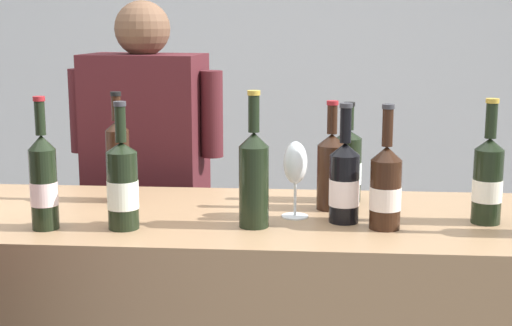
# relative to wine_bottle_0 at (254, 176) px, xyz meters

# --- Properties ---
(wall_back) EXTENTS (8.00, 0.10, 2.80)m
(wall_back) POSITION_rel_wine_bottle_0_xyz_m (-0.20, 2.72, 0.26)
(wall_back) COLOR silver
(wall_back) RESTS_ON ground_plane
(wine_bottle_0) EXTENTS (0.08, 0.08, 0.37)m
(wine_bottle_0) POSITION_rel_wine_bottle_0_xyz_m (0.00, 0.00, 0.00)
(wine_bottle_0) COLOR black
(wine_bottle_0) RESTS_ON counter
(wine_bottle_1) EXTENTS (0.07, 0.07, 0.35)m
(wine_bottle_1) POSITION_rel_wine_bottle_0_xyz_m (-0.55, -0.06, -0.01)
(wine_bottle_1) COLOR black
(wine_bottle_1) RESTS_ON counter
(wine_bottle_2) EXTENTS (0.08, 0.08, 0.33)m
(wine_bottle_2) POSITION_rel_wine_bottle_0_xyz_m (0.35, 0.01, -0.03)
(wine_bottle_2) COLOR black
(wine_bottle_2) RESTS_ON counter
(wine_bottle_3) EXTENTS (0.08, 0.08, 0.30)m
(wine_bottle_3) POSITION_rel_wine_bottle_0_xyz_m (0.26, 0.30, -0.03)
(wine_bottle_3) COLOR black
(wine_bottle_3) RESTS_ON counter
(wine_bottle_6) EXTENTS (0.07, 0.07, 0.33)m
(wine_bottle_6) POSITION_rel_wine_bottle_0_xyz_m (-0.43, 0.25, -0.01)
(wine_bottle_6) COLOR black
(wine_bottle_6) RESTS_ON counter
(wine_bottle_7) EXTENTS (0.08, 0.08, 0.34)m
(wine_bottle_7) POSITION_rel_wine_bottle_0_xyz_m (0.63, 0.09, -0.02)
(wine_bottle_7) COLOR black
(wine_bottle_7) RESTS_ON counter
(wine_bottle_8) EXTENTS (0.08, 0.08, 0.33)m
(wine_bottle_8) POSITION_rel_wine_bottle_0_xyz_m (0.24, 0.07, -0.03)
(wine_bottle_8) COLOR black
(wine_bottle_8) RESTS_ON counter
(wine_bottle_9) EXTENTS (0.08, 0.08, 0.32)m
(wine_bottle_9) POSITION_rel_wine_bottle_0_xyz_m (0.21, 0.20, -0.02)
(wine_bottle_9) COLOR black
(wine_bottle_9) RESTS_ON counter
(wine_bottle_10) EXTENTS (0.08, 0.08, 0.34)m
(wine_bottle_10) POSITION_rel_wine_bottle_0_xyz_m (-0.34, -0.05, -0.02)
(wine_bottle_10) COLOR black
(wine_bottle_10) RESTS_ON counter
(wine_glass) EXTENTS (0.08, 0.08, 0.22)m
(wine_glass) POSITION_rel_wine_bottle_0_xyz_m (0.11, 0.11, 0.01)
(wine_glass) COLOR silver
(wine_glass) RESTS_ON counter
(person_server) EXTENTS (0.58, 0.29, 1.61)m
(person_server) POSITION_rel_wine_bottle_0_xyz_m (-0.46, 0.74, -0.35)
(person_server) COLOR black
(person_server) RESTS_ON ground_plane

